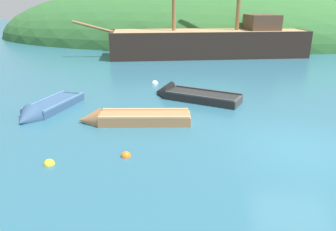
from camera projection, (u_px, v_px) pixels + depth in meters
The scene contains 9 objects.
ground_plane at pixel (302, 149), 9.51m from camera, with size 120.00×120.00×0.00m, color #285B70.
shore_hill at pixel (200, 38), 36.58m from camera, with size 46.15×22.67×11.89m, color #2D602D.
sailing_ship at pixel (210, 46), 24.73m from camera, with size 17.24×6.94×13.29m.
rowboat_outer_right at pixel (129, 120), 11.45m from camera, with size 4.03×1.48×0.89m.
rowboat_center at pixel (46, 110), 12.52m from camera, with size 1.57×3.50×0.99m.
rowboat_outer_left at pixel (188, 96), 14.25m from camera, with size 4.09×2.42×1.13m.
buoy_yellow at pixel (49, 164), 8.61m from camera, with size 0.29×0.29×0.29m, color yellow.
buoy_white at pixel (155, 84), 16.82m from camera, with size 0.34×0.34×0.34m, color white.
buoy_orange at pixel (126, 156), 9.05m from camera, with size 0.29×0.29×0.29m, color orange.
Camera 1 is at (-2.71, -9.08, 4.14)m, focal length 34.62 mm.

